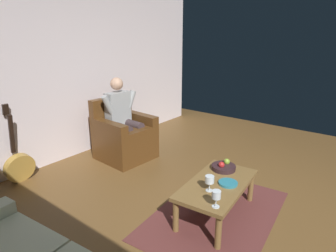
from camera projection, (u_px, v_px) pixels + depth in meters
ground_plane at (248, 220)px, 3.01m from camera, size 6.96×6.96×0.00m
wall_back at (70, 71)px, 4.31m from camera, size 5.79×0.06×2.65m
rug at (216, 214)px, 3.10m from camera, size 1.83×1.29×0.01m
armchair at (124, 137)px, 4.45m from camera, size 0.79×0.79×0.93m
person_seated at (123, 116)px, 4.35m from camera, size 0.64×0.57×1.25m
coffee_table at (217, 187)px, 3.01m from camera, size 1.08×0.63×0.38m
guitar at (19, 165)px, 3.75m from camera, size 0.38×0.22×1.03m
wine_glass_near at (216, 196)px, 2.54m from camera, size 0.08×0.08×0.16m
wine_glass_far at (210, 180)px, 2.80m from camera, size 0.09×0.09×0.16m
fruit_bowl at (224, 167)px, 3.28m from camera, size 0.27×0.27×0.11m
decorative_dish at (228, 183)px, 2.96m from camera, size 0.20×0.20×0.02m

